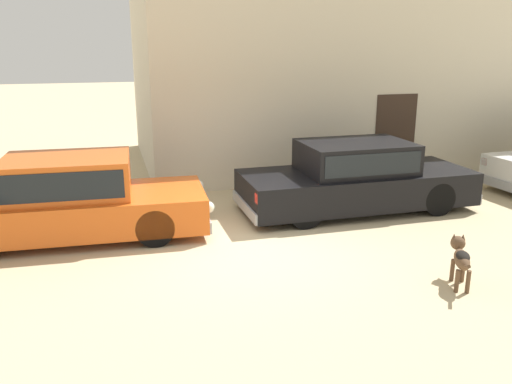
{
  "coord_description": "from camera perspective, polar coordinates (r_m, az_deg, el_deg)",
  "views": [
    {
      "loc": [
        -2.14,
        -7.93,
        3.31
      ],
      "look_at": [
        0.17,
        0.2,
        0.9
      ],
      "focal_mm": 36.85,
      "sensor_mm": 36.0,
      "label": 1
    }
  ],
  "objects": [
    {
      "name": "apartment_block",
      "position": [
        17.4,
        17.68,
        16.32
      ],
      "size": [
        16.98,
        6.2,
        7.3
      ],
      "color": "beige",
      "rests_on": "ground_plane"
    },
    {
      "name": "ground_plane",
      "position": [
        8.86,
        -0.74,
        -6.03
      ],
      "size": [
        80.0,
        80.0,
        0.0
      ],
      "primitive_type": "plane",
      "color": "tan"
    },
    {
      "name": "parked_sedan_nearest",
      "position": [
        9.7,
        -19.41,
        -0.6
      ],
      "size": [
        4.8,
        2.05,
        1.44
      ],
      "rotation": [
        0.0,
        0.0,
        -0.05
      ],
      "color": "#D15619",
      "rests_on": "ground_plane"
    },
    {
      "name": "stray_dog_spotted",
      "position": [
        7.94,
        21.35,
        -6.55
      ],
      "size": [
        0.5,
        0.9,
        0.66
      ],
      "rotation": [
        0.0,
        0.0,
        1.11
      ],
      "color": "brown",
      "rests_on": "ground_plane"
    },
    {
      "name": "parked_sedan_second",
      "position": [
        10.83,
        10.78,
        1.66
      ],
      "size": [
        4.82,
        1.78,
        1.41
      ],
      "rotation": [
        0.0,
        0.0,
        -0.0
      ],
      "color": "black",
      "rests_on": "ground_plane"
    }
  ]
}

